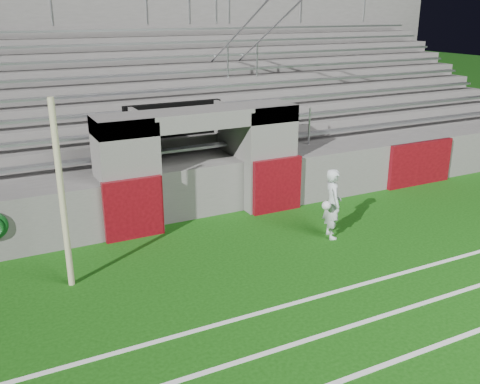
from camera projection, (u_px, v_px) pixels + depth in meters
ground at (274, 276)px, 10.05m from camera, size 90.00×90.00×0.00m
field_post at (62, 196)px, 9.22m from camera, size 0.11×0.11×3.42m
stadium_structure at (143, 122)px, 16.29m from camera, size 26.00×8.48×5.42m
goalkeeper_with_ball at (332, 204)px, 11.55m from camera, size 0.72×0.69×1.56m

